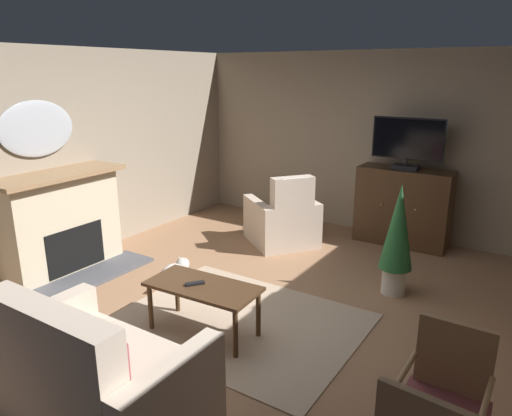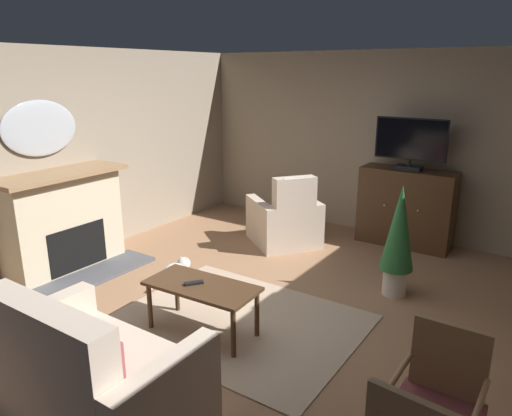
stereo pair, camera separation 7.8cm
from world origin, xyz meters
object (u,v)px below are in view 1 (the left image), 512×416
at_px(armchair_in_far_corner, 283,221).
at_px(potted_plant_leafy_by_curtain, 398,235).
at_px(fireplace, 62,225).
at_px(side_chair_mid_row, 444,402).
at_px(sofa_floral, 96,379).
at_px(coffee_table, 203,291).
at_px(tv_remote, 195,283).
at_px(cat, 174,272).
at_px(wall_mirror_oval, 37,129).
at_px(tv_cabinet, 403,208).
at_px(television, 408,142).

distance_m(armchair_in_far_corner, potted_plant_leafy_by_curtain, 1.91).
relative_size(fireplace, armchair_in_far_corner, 1.31).
xyz_separation_m(armchair_in_far_corner, side_chair_mid_row, (2.70, -2.89, 0.19)).
xyz_separation_m(sofa_floral, potted_plant_leafy_by_curtain, (1.08, 3.00, 0.34)).
xyz_separation_m(coffee_table, tv_remote, (-0.06, -0.03, 0.07)).
bearing_deg(coffee_table, side_chair_mid_row, -12.78).
bearing_deg(armchair_in_far_corner, tv_remote, -78.54).
xyz_separation_m(tv_remote, armchair_in_far_corner, (-0.50, 2.44, -0.17)).
bearing_deg(coffee_table, sofa_floral, -84.97).
distance_m(tv_remote, potted_plant_leafy_by_curtain, 2.17).
bearing_deg(potted_plant_leafy_by_curtain, cat, -154.59).
bearing_deg(wall_mirror_oval, tv_cabinet, 42.96).
relative_size(coffee_table, cat, 1.55).
bearing_deg(television, tv_remote, -104.87).
bearing_deg(potted_plant_leafy_by_curtain, sofa_floral, -109.89).
xyz_separation_m(tv_cabinet, side_chair_mid_row, (1.33, -3.78, 0.00)).
distance_m(coffee_table, tv_remote, 0.10).
xyz_separation_m(television, coffee_table, (-0.81, -3.24, -0.99)).
bearing_deg(wall_mirror_oval, tv_remote, -5.49).
height_order(coffee_table, armchair_in_far_corner, armchair_in_far_corner).
bearing_deg(fireplace, armchair_in_far_corner, 52.27).
xyz_separation_m(wall_mirror_oval, armchair_in_far_corner, (1.96, 2.21, -1.35)).
relative_size(television, armchair_in_far_corner, 0.78).
relative_size(tv_remote, armchair_in_far_corner, 0.14).
height_order(tv_remote, armchair_in_far_corner, armchair_in_far_corner).
height_order(fireplace, armchair_in_far_corner, fireplace).
distance_m(side_chair_mid_row, cat, 3.37).
bearing_deg(side_chair_mid_row, fireplace, 171.14).
height_order(sofa_floral, potted_plant_leafy_by_curtain, potted_plant_leafy_by_curtain).
bearing_deg(side_chair_mid_row, tv_cabinet, 109.42).
height_order(wall_mirror_oval, television, wall_mirror_oval).
relative_size(coffee_table, potted_plant_leafy_by_curtain, 0.86).
bearing_deg(wall_mirror_oval, fireplace, 0.00).
bearing_deg(television, wall_mirror_oval, -137.53).
height_order(sofa_floral, side_chair_mid_row, sofa_floral).
bearing_deg(sofa_floral, coffee_table, 95.03).
bearing_deg(tv_cabinet, sofa_floral, -98.68).
xyz_separation_m(tv_remote, side_chair_mid_row, (2.20, -0.45, 0.02)).
bearing_deg(television, sofa_floral, -98.78).
bearing_deg(armchair_in_far_corner, coffee_table, -76.98).
xyz_separation_m(tv_remote, cat, (-0.93, 0.72, -0.38)).
bearing_deg(tv_remote, armchair_in_far_corner, 48.25).
xyz_separation_m(television, tv_remote, (-0.87, -3.27, -0.92)).
distance_m(television, cat, 3.38).
distance_m(coffee_table, cat, 1.25).
bearing_deg(tv_remote, potted_plant_leafy_by_curtain, 1.28).
distance_m(tv_cabinet, coffee_table, 3.39).
bearing_deg(coffee_table, cat, 145.33).
relative_size(armchair_in_far_corner, cat, 1.76).
height_order(tv_remote, side_chair_mid_row, side_chair_mid_row).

